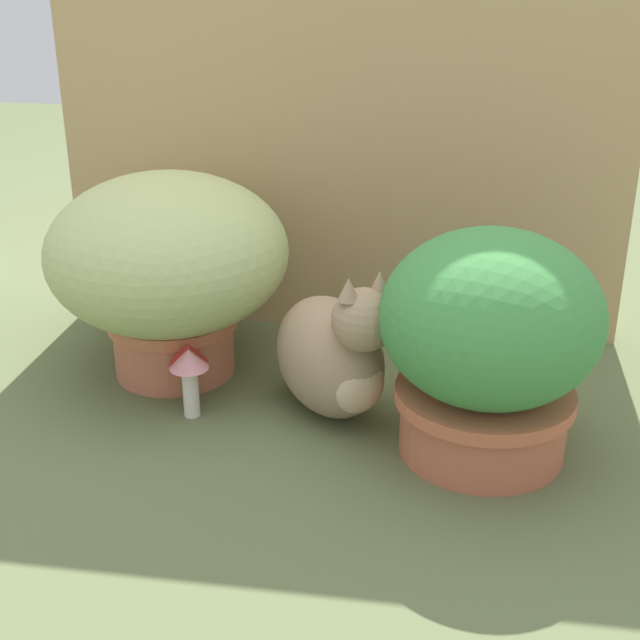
{
  "coord_description": "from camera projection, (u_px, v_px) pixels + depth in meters",
  "views": [
    {
      "loc": [
        0.34,
        -1.38,
        0.82
      ],
      "look_at": [
        0.11,
        0.06,
        0.18
      ],
      "focal_mm": 49.96,
      "sensor_mm": 36.0,
      "label": 1
    }
  ],
  "objects": [
    {
      "name": "cat",
      "position": [
        335.0,
        354.0,
        1.6
      ],
      "size": [
        0.3,
        0.36,
        0.32
      ],
      "color": "#A08264",
      "rests_on": "ground"
    },
    {
      "name": "mushroom_ornament_red",
      "position": [
        189.0,
        362.0,
        1.65
      ],
      "size": [
        0.07,
        0.07,
        0.12
      ],
      "color": "silver",
      "rests_on": "ground"
    },
    {
      "name": "cardboard_backdrop",
      "position": [
        342.0,
        102.0,
        1.82
      ],
      "size": [
        1.2,
        0.03,
        1.0
      ],
      "primitive_type": "cube",
      "color": "tan",
      "rests_on": "ground"
    },
    {
      "name": "grass_planter",
      "position": [
        168.0,
        263.0,
        1.72
      ],
      "size": [
        0.47,
        0.47,
        0.41
      ],
      "color": "#BF6B4D",
      "rests_on": "ground"
    },
    {
      "name": "mushroom_ornament_pink",
      "position": [
        190.0,
        368.0,
        1.61
      ],
      "size": [
        0.07,
        0.07,
        0.13
      ],
      "color": "silver",
      "rests_on": "ground"
    },
    {
      "name": "ground_plane",
      "position": [
        254.0,
        420.0,
        1.63
      ],
      "size": [
        6.0,
        6.0,
        0.0
      ],
      "primitive_type": "plane",
      "color": "#57633D"
    },
    {
      "name": "leafy_planter",
      "position": [
        489.0,
        341.0,
        1.45
      ],
      "size": [
        0.36,
        0.36,
        0.39
      ],
      "color": "#BB6444",
      "rests_on": "ground"
    }
  ]
}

